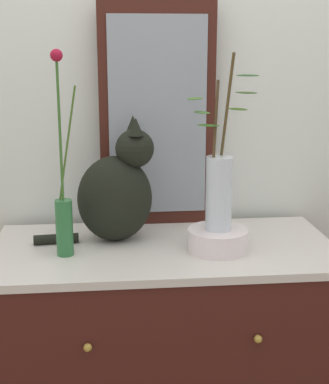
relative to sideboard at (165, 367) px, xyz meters
name	(u,v)px	position (x,y,z in m)	size (l,w,h in m)	color
wall_back	(155,104)	(0.00, 0.35, 0.86)	(4.40, 0.08, 2.60)	silver
sideboard	(165,367)	(0.00, 0.00, 0.00)	(1.11, 0.56, 0.88)	#401913
mirror_leaning	(156,116)	(0.00, 0.25, 0.83)	(0.40, 0.03, 0.78)	#3E1912
cat_sitting	(117,191)	(-0.15, 0.07, 0.61)	(0.40, 0.19, 0.41)	black
vase_slim_green	(64,209)	(-0.31, -0.05, 0.59)	(0.08, 0.05, 0.62)	#2B6A37
bowl_porcelain	(218,240)	(0.16, -0.06, 0.47)	(0.19, 0.19, 0.07)	silver
vase_glass_clear	(219,187)	(0.16, -0.06, 0.65)	(0.23, 0.11, 0.54)	silver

